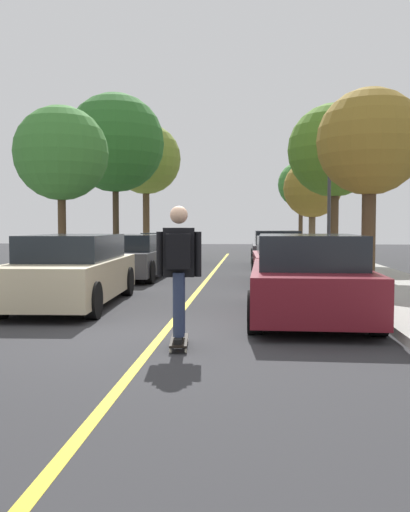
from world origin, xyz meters
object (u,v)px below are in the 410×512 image
at_px(streetlamp, 329,184).
at_px(street_tree_right_farthest, 301,185).
at_px(street_tree_right_near, 334,151).
at_px(parked_car_left_near, 133,257).
at_px(street_tree_left_near, 115,143).
at_px(parked_car_right_nearest, 308,278).
at_px(street_tree_left_nearest, 61,154).
at_px(parked_car_left_far, 166,248).
at_px(skateboarder, 179,264).
at_px(street_tree_left_far, 146,160).
at_px(parked_car_left_nearest, 72,271).
at_px(parked_car_right_near, 286,260).
at_px(parked_car_right_far, 276,249).
at_px(street_tree_right_far, 312,189).
at_px(skateboard, 179,341).
at_px(street_tree_right_nearest, 370,143).

bearing_deg(streetlamp, street_tree_right_farthest, 88.37).
bearing_deg(streetlamp, street_tree_right_near, 77.94).
bearing_deg(parked_car_left_near, street_tree_left_near, 107.36).
height_order(parked_car_right_nearest, street_tree_left_nearest, street_tree_left_nearest).
distance_m(parked_car_left_near, parked_car_right_nearest, 8.19).
distance_m(parked_car_left_far, skateboarder, 16.20).
relative_size(street_tree_left_far, streetlamp, 1.39).
xyz_separation_m(street_tree_right_near, streetlamp, (-0.48, -2.24, -1.42)).
bearing_deg(parked_car_left_nearest, street_tree_left_far, 96.42).
xyz_separation_m(parked_car_left_nearest, street_tree_left_near, (-2.23, 12.80, 4.37)).
bearing_deg(street_tree_right_farthest, parked_car_left_far, -115.97).
bearing_deg(streetlamp, parked_car_left_far, 154.07).
distance_m(parked_car_right_near, parked_car_right_far, 6.12).
height_order(parked_car_left_near, parked_car_right_nearest, parked_car_right_nearest).
xyz_separation_m(street_tree_left_nearest, street_tree_right_farthest, (8.95, 20.14, 0.45)).
distance_m(parked_car_left_far, street_tree_right_far, 10.05).
xyz_separation_m(parked_car_left_near, street_tree_left_far, (-2.23, 14.12, 4.53)).
bearing_deg(parked_car_left_far, street_tree_left_near, 166.90).
distance_m(street_tree_right_near, skateboard, 16.31).
bearing_deg(parked_car_right_far, street_tree_left_far, 126.95).
bearing_deg(street_tree_left_far, street_tree_right_nearest, -59.07).
height_order(parked_car_right_nearest, skateboarder, skateboarder).
height_order(parked_car_left_nearest, street_tree_right_farthest, street_tree_right_farthest).
relative_size(street_tree_right_far, street_tree_right_farthest, 0.88).
bearing_deg(street_tree_left_nearest, parked_car_right_near, -10.00).
height_order(street_tree_left_near, street_tree_right_farthest, street_tree_left_near).
height_order(street_tree_left_nearest, skateboarder, street_tree_left_nearest).
distance_m(street_tree_left_nearest, streetlamp, 9.12).
xyz_separation_m(street_tree_right_far, street_tree_right_farthest, (0.00, 6.87, 0.71)).
distance_m(parked_car_right_far, skateboarder, 14.69).
height_order(street_tree_left_nearest, street_tree_left_far, street_tree_left_far).
bearing_deg(parked_car_right_near, parked_car_left_near, 168.28).
distance_m(street_tree_left_near, streetlamp, 9.40).
bearing_deg(street_tree_left_far, skateboarder, -78.40).
xyz_separation_m(street_tree_right_near, street_tree_right_far, (0.00, 7.70, -0.97)).
bearing_deg(parked_car_left_far, street_tree_right_farthest, 64.03).
xyz_separation_m(street_tree_right_farthest, skateboarder, (-4.12, -29.77, -3.12)).
distance_m(street_tree_left_nearest, street_tree_right_far, 16.00).
bearing_deg(street_tree_right_near, street_tree_right_nearest, -90.00).
height_order(streetlamp, skateboard, streetlamp).
relative_size(parked_car_left_near, street_tree_left_near, 0.63).
relative_size(street_tree_left_near, street_tree_right_near, 1.14).
height_order(street_tree_left_nearest, skateboard, street_tree_left_nearest).
relative_size(parked_car_right_near, skateboard, 4.75).
height_order(parked_car_left_near, parked_car_right_near, parked_car_left_near).
height_order(parked_car_left_nearest, skateboarder, skateboarder).
bearing_deg(skateboarder, street_tree_right_farthest, 82.12).
height_order(street_tree_left_far, street_tree_right_far, street_tree_left_far).
height_order(parked_car_left_nearest, parked_car_right_far, parked_car_left_nearest).
relative_size(street_tree_left_near, street_tree_left_far, 1.00).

